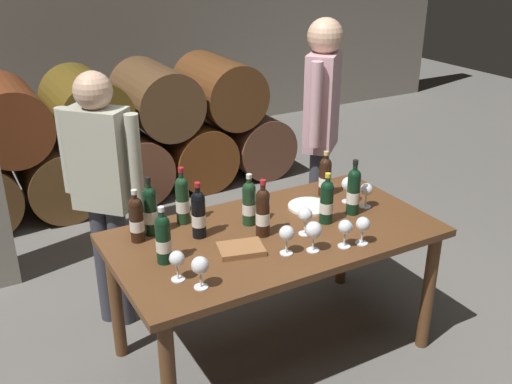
# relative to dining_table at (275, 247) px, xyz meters

# --- Properties ---
(ground_plane) EXTENTS (14.00, 14.00, 0.00)m
(ground_plane) POSITION_rel_dining_table_xyz_m (0.00, 0.00, -0.67)
(ground_plane) COLOR #66635E
(cellar_back_wall) EXTENTS (10.00, 0.24, 2.80)m
(cellar_back_wall) POSITION_rel_dining_table_xyz_m (0.00, 4.20, 0.73)
(cellar_back_wall) COLOR gray
(cellar_back_wall) RESTS_ON ground_plane
(barrel_stack) EXTENTS (3.12, 0.90, 1.15)m
(barrel_stack) POSITION_rel_dining_table_xyz_m (0.00, 2.60, -0.13)
(barrel_stack) COLOR brown
(barrel_stack) RESTS_ON ground_plane
(dining_table) EXTENTS (1.70, 0.90, 0.76)m
(dining_table) POSITION_rel_dining_table_xyz_m (0.00, 0.00, 0.00)
(dining_table) COLOR brown
(dining_table) RESTS_ON ground_plane
(wine_bottle_0) EXTENTS (0.07, 0.07, 0.32)m
(wine_bottle_0) POSITION_rel_dining_table_xyz_m (0.49, -0.02, 0.23)
(wine_bottle_0) COLOR black
(wine_bottle_0) RESTS_ON dining_table
(wine_bottle_1) EXTENTS (0.07, 0.07, 0.32)m
(wine_bottle_1) POSITION_rel_dining_table_xyz_m (-0.57, 0.30, 0.23)
(wine_bottle_1) COLOR black
(wine_bottle_1) RESTS_ON dining_table
(wine_bottle_2) EXTENTS (0.07, 0.07, 0.31)m
(wine_bottle_2) POSITION_rel_dining_table_xyz_m (-0.07, -0.00, 0.22)
(wine_bottle_2) COLOR black
(wine_bottle_2) RESTS_ON dining_table
(wine_bottle_3) EXTENTS (0.07, 0.07, 0.32)m
(wine_bottle_3) POSITION_rel_dining_table_xyz_m (-0.37, 0.33, 0.23)
(wine_bottle_3) COLOR #19381E
(wine_bottle_3) RESTS_ON dining_table
(wine_bottle_4) EXTENTS (0.07, 0.07, 0.30)m
(wine_bottle_4) POSITION_rel_dining_table_xyz_m (-0.36, 0.15, 0.22)
(wine_bottle_4) COLOR black
(wine_bottle_4) RESTS_ON dining_table
(wine_bottle_5) EXTENTS (0.07, 0.07, 0.29)m
(wine_bottle_5) POSITION_rel_dining_table_xyz_m (-0.61, -0.01, 0.22)
(wine_bottle_5) COLOR black
(wine_bottle_5) RESTS_ON dining_table
(wine_bottle_6) EXTENTS (0.07, 0.07, 0.29)m
(wine_bottle_6) POSITION_rel_dining_table_xyz_m (-0.07, 0.15, 0.22)
(wine_bottle_6) COLOR #19381E
(wine_bottle_6) RESTS_ON dining_table
(wine_bottle_7) EXTENTS (0.07, 0.07, 0.28)m
(wine_bottle_7) POSITION_rel_dining_table_xyz_m (0.50, 0.26, 0.21)
(wine_bottle_7) COLOR black
(wine_bottle_7) RESTS_ON dining_table
(wine_bottle_8) EXTENTS (0.07, 0.07, 0.28)m
(wine_bottle_8) POSITION_rel_dining_table_xyz_m (0.30, -0.04, 0.21)
(wine_bottle_8) COLOR black
(wine_bottle_8) RESTS_ON dining_table
(wine_bottle_9) EXTENTS (0.07, 0.07, 0.28)m
(wine_bottle_9) POSITION_rel_dining_table_xyz_m (-0.65, 0.26, 0.21)
(wine_bottle_9) COLOR black
(wine_bottle_9) RESTS_ON dining_table
(wine_glass_0) EXTENTS (0.07, 0.07, 0.15)m
(wine_glass_0) POSITION_rel_dining_table_xyz_m (0.31, -0.32, 0.20)
(wine_glass_0) COLOR white
(wine_glass_0) RESTS_ON dining_table
(wine_glass_1) EXTENTS (0.08, 0.08, 0.15)m
(wine_glass_1) POSITION_rel_dining_table_xyz_m (0.56, 0.11, 0.20)
(wine_glass_1) COLOR white
(wine_glass_1) RESTS_ON dining_table
(wine_glass_2) EXTENTS (0.07, 0.07, 0.15)m
(wine_glass_2) POSITION_rel_dining_table_xyz_m (0.12, -0.10, 0.20)
(wine_glass_2) COLOR white
(wine_glass_2) RESTS_ON dining_table
(wine_glass_3) EXTENTS (0.08, 0.08, 0.16)m
(wine_glass_3) POSITION_rel_dining_table_xyz_m (0.06, -0.27, 0.20)
(wine_glass_3) COLOR white
(wine_glass_3) RESTS_ON dining_table
(wine_glass_4) EXTENTS (0.07, 0.07, 0.15)m
(wine_glass_4) POSITION_rel_dining_table_xyz_m (0.61, 0.01, 0.19)
(wine_glass_4) COLOR white
(wine_glass_4) RESTS_ON dining_table
(wine_glass_5) EXTENTS (0.08, 0.08, 0.15)m
(wine_glass_5) POSITION_rel_dining_table_xyz_m (-0.56, -0.30, 0.20)
(wine_glass_5) COLOR white
(wine_glass_5) RESTS_ON dining_table
(wine_glass_6) EXTENTS (0.08, 0.08, 0.15)m
(wine_glass_6) POSITION_rel_dining_table_xyz_m (-0.07, -0.22, 0.20)
(wine_glass_6) COLOR white
(wine_glass_6) RESTS_ON dining_table
(wine_glass_7) EXTENTS (0.07, 0.07, 0.15)m
(wine_glass_7) POSITION_rel_dining_table_xyz_m (-0.62, -0.19, 0.19)
(wine_glass_7) COLOR white
(wine_glass_7) RESTS_ON dining_table
(wine_glass_8) EXTENTS (0.07, 0.07, 0.15)m
(wine_glass_8) POSITION_rel_dining_table_xyz_m (0.22, -0.31, 0.19)
(wine_glass_8) COLOR white
(wine_glass_8) RESTS_ON dining_table
(tasting_notebook) EXTENTS (0.25, 0.21, 0.03)m
(tasting_notebook) POSITION_rel_dining_table_xyz_m (-0.25, -0.10, 0.11)
(tasting_notebook) COLOR #936038
(tasting_notebook) RESTS_ON dining_table
(serving_plate) EXTENTS (0.24, 0.24, 0.01)m
(serving_plate) POSITION_rel_dining_table_xyz_m (0.32, 0.16, 0.10)
(serving_plate) COLOR white
(serving_plate) RESTS_ON dining_table
(sommelier_presenting) EXTENTS (0.38, 0.36, 1.72)m
(sommelier_presenting) POSITION_rel_dining_table_xyz_m (0.81, 0.75, 0.37)
(sommelier_presenting) COLOR #383842
(sommelier_presenting) RESTS_ON ground_plane
(taster_seated_left) EXTENTS (0.37, 0.38, 1.54)m
(taster_seated_left) POSITION_rel_dining_table_xyz_m (-0.69, 0.72, 0.25)
(taster_seated_left) COLOR #383842
(taster_seated_left) RESTS_ON ground_plane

